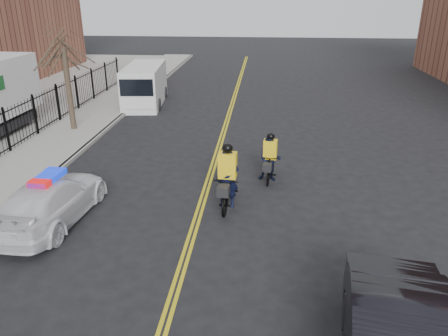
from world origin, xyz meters
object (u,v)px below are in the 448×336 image
police_cruiser (51,200)px  cargo_van (144,86)px  cyclist_far (270,162)px  cyclist_near (227,185)px

police_cruiser → cargo_van: 15.02m
police_cruiser → cargo_van: cargo_van is taller
cargo_van → cyclist_far: cargo_van is taller
police_cruiser → cyclist_far: (6.67, 3.76, 0.04)m
police_cruiser → cyclist_far: cyclist_far is taller
cargo_van → cyclist_near: (6.30, -13.48, -0.41)m
police_cruiser → cyclist_near: size_ratio=2.12×
police_cruiser → cyclist_near: 5.49m
police_cruiser → cyclist_near: bearing=-160.6°
cargo_van → police_cruiser: bearing=-91.9°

